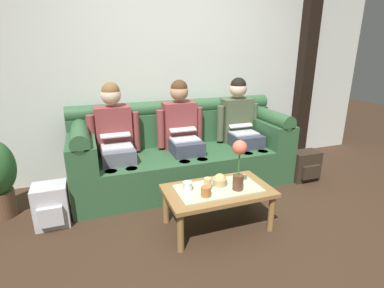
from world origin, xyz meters
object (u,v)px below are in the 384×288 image
Objects in this scene: couch at (182,153)px; flower_vase at (239,161)px; cup_near_right at (206,192)px; snack_bowl at (220,180)px; backpack_left at (51,206)px; person_left at (115,136)px; person_middle at (182,130)px; backpack_right at (305,166)px; person_right at (240,124)px; coffee_table at (218,194)px; cup_far_center at (188,186)px; cup_near_left at (208,184)px.

couch is 1.15m from flower_vase.
couch is at bearing 81.83° from cup_near_right.
snack_bowl reaches higher than backpack_left.
cup_near_right is (0.60, -1.12, -0.23)m from person_left.
person_middle is 1.58m from backpack_right.
person_right is at bearing 53.17° from snack_bowl.
cup_far_center is at bearing 170.68° from coffee_table.
flower_vase is (0.15, -0.09, 0.32)m from coffee_table.
couch is at bearing 179.65° from person_right.
couch is 2.04× the size of person_middle.
person_middle is 1.06m from coffee_table.
cup_near_left is at bearing 161.27° from flower_vase.
person_middle is 0.99m from snack_bowl.
cup_near_right is at bearing -98.21° from person_middle.
flower_vase is 5.42× the size of cup_far_center.
couch reaches higher than flower_vase.
cup_near_left is at bearing -158.91° from snack_bowl.
coffee_table is 0.29m from cup_far_center.
person_left reaches higher than cup_near_left.
backpack_left is (-1.56, 0.63, -0.46)m from flower_vase.
couch is at bearing 97.62° from flower_vase.
coffee_table is at bearing 149.65° from flower_vase.
person_middle is 9.32× the size of snack_bowl.
cup_far_center is at bearing 125.82° from cup_near_right.
couch is 0.29m from person_middle.
couch reaches higher than snack_bowl.
person_left is 2.29m from backpack_right.
snack_bowl is at bearing -50.25° from person_left.
person_right is 1.47m from cup_near_right.
coffee_table is 0.15m from cup_near_left.
flower_vase reaches higher than backpack_right.
couch reaches higher than coffee_table.
couch reaches higher than cup_near_right.
coffee_table is (0.76, -1.01, -0.33)m from person_left.
snack_bowl is at bearing -18.57° from backpack_left.
snack_bowl is 1.51m from backpack_right.
snack_bowl is 0.31m from cup_far_center.
backpack_left is at bearing -161.36° from couch.
person_middle is (0.00, -0.00, 0.29)m from couch.
person_left is 1.00× the size of person_right.
coffee_table is at bearing -90.00° from couch.
cup_near_right is 1.02× the size of cup_far_center.
person_middle is at bearing 84.31° from cup_near_left.
cup_near_right is at bearing -27.30° from backpack_left.
person_right is (1.52, 0.00, -0.00)m from person_left.
backpack_right is (1.71, 0.52, -0.25)m from cup_far_center.
person_left reaches higher than backpack_left.
flower_vase is 1.52m from backpack_right.
snack_bowl is at bearing 1.45° from cup_far_center.
flower_vase reaches higher than cup_far_center.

